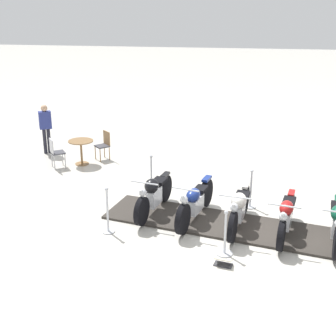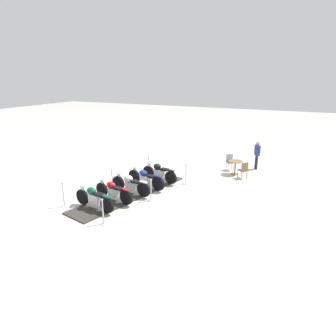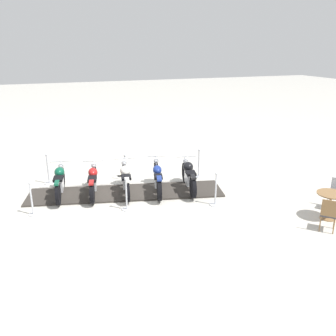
% 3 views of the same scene
% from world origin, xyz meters
% --- Properties ---
extents(ground_plane, '(80.00, 80.00, 0.00)m').
position_xyz_m(ground_plane, '(0.00, 0.00, 0.00)').
color(ground_plane, beige).
extents(display_platform, '(6.63, 2.82, 0.06)m').
position_xyz_m(display_platform, '(0.00, 0.00, 0.03)').
color(display_platform, '#38332D').
rests_on(display_platform, ground_plane).
extents(motorcycle_black, '(0.76, 2.17, 1.01)m').
position_xyz_m(motorcycle_black, '(2.09, -0.44, 0.54)').
color(motorcycle_black, black).
rests_on(motorcycle_black, display_platform).
extents(motorcycle_navy, '(0.84, 2.31, 1.04)m').
position_xyz_m(motorcycle_navy, '(1.05, -0.20, 0.51)').
color(motorcycle_navy, black).
rests_on(motorcycle_navy, display_platform).
extents(motorcycle_cream, '(0.71, 2.26, 1.01)m').
position_xyz_m(motorcycle_cream, '(0.01, 0.04, 0.54)').
color(motorcycle_cream, black).
rests_on(motorcycle_cream, display_platform).
extents(motorcycle_maroon, '(0.75, 2.19, 0.97)m').
position_xyz_m(motorcycle_maroon, '(-1.04, 0.27, 0.51)').
color(motorcycle_maroon, black).
rests_on(motorcycle_maroon, display_platform).
extents(motorcycle_forest, '(0.68, 2.16, 1.00)m').
position_xyz_m(motorcycle_forest, '(-2.08, 0.50, 0.54)').
color(motorcycle_forest, black).
rests_on(motorcycle_forest, display_platform).
extents(stanchion_left_front, '(0.35, 0.35, 1.08)m').
position_xyz_m(stanchion_left_front, '(2.40, -1.85, 0.32)').
color(stanchion_left_front, silver).
rests_on(stanchion_left_front, ground_plane).
extents(stanchion_right_mid, '(0.35, 0.35, 1.01)m').
position_xyz_m(stanchion_right_mid, '(0.28, 1.24, 0.30)').
color(stanchion_right_mid, silver).
rests_on(stanchion_right_mid, ground_plane).
extents(stanchion_left_mid, '(0.32, 0.32, 1.03)m').
position_xyz_m(stanchion_left_mid, '(-0.28, -1.24, 0.33)').
color(stanchion_left_mid, silver).
rests_on(stanchion_left_mid, ground_plane).
extents(stanchion_right_front, '(0.30, 0.30, 1.11)m').
position_xyz_m(stanchion_right_front, '(2.96, 0.64, 0.39)').
color(stanchion_right_front, silver).
rests_on(stanchion_right_front, ground_plane).
extents(stanchion_left_rear, '(0.28, 0.28, 1.05)m').
position_xyz_m(stanchion_left_rear, '(-2.96, -0.64, 0.38)').
color(stanchion_left_rear, silver).
rests_on(stanchion_left_rear, ground_plane).
extents(stanchion_right_rear, '(0.34, 0.34, 1.12)m').
position_xyz_m(stanchion_right_rear, '(-2.40, 1.85, 0.35)').
color(stanchion_right_rear, silver).
rests_on(stanchion_right_rear, ground_plane).
extents(info_placard, '(0.40, 0.28, 0.18)m').
position_xyz_m(info_placard, '(0.29, 1.70, 0.06)').
color(info_placard, '#333338').
rests_on(info_placard, ground_plane).
extents(cafe_table, '(0.79, 0.79, 0.79)m').
position_xyz_m(cafe_table, '(5.04, -3.80, 0.59)').
color(cafe_table, olive).
rests_on(cafe_table, ground_plane).
extents(cafe_chair_across_table, '(0.57, 0.57, 0.94)m').
position_xyz_m(cafe_chair_across_table, '(4.45, -4.38, 0.54)').
color(cafe_chair_across_table, olive).
rests_on(cafe_chair_across_table, ground_plane).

